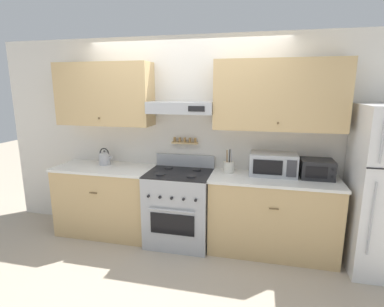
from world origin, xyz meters
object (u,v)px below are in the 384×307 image
at_px(tea_kettle, 105,158).
at_px(toaster_oven, 317,169).
at_px(microwave, 273,164).
at_px(utensil_crock, 229,167).
at_px(stove_range, 180,207).

distance_m(tea_kettle, toaster_oven, 2.66).
relative_size(microwave, toaster_oven, 1.52).
height_order(tea_kettle, utensil_crock, utensil_crock).
xyz_separation_m(tea_kettle, microwave, (2.18, 0.02, 0.04)).
height_order(stove_range, toaster_oven, toaster_oven).
xyz_separation_m(stove_range, utensil_crock, (0.59, 0.14, 0.52)).
height_order(stove_range, utensil_crock, utensil_crock).
bearing_deg(utensil_crock, microwave, 1.97).
bearing_deg(tea_kettle, toaster_oven, -0.04).
height_order(utensil_crock, toaster_oven, utensil_crock).
relative_size(stove_range, microwave, 1.99).
height_order(tea_kettle, toaster_oven, tea_kettle).
distance_m(stove_range, toaster_oven, 1.69).
distance_m(microwave, toaster_oven, 0.48).
bearing_deg(toaster_oven, utensil_crock, 179.90).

